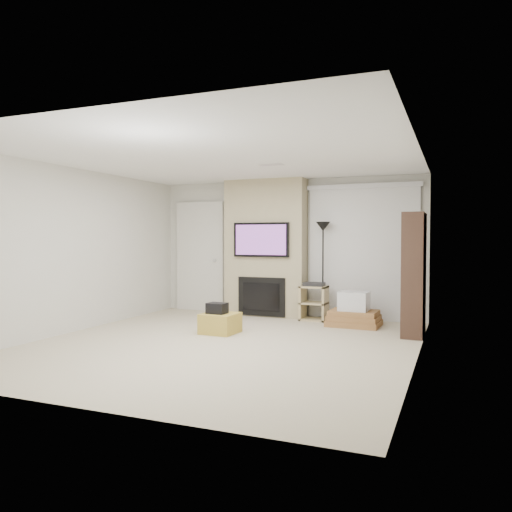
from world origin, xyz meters
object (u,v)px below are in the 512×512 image
at_px(ottoman, 220,323).
at_px(bookshelf, 414,274).
at_px(av_stand, 314,300).
at_px(box_stack, 354,313).
at_px(floor_lamp, 323,243).

relative_size(ottoman, bookshelf, 0.28).
bearing_deg(av_stand, box_stack, -21.74).
distance_m(floor_lamp, box_stack, 1.38).
relative_size(floor_lamp, box_stack, 2.01).
relative_size(av_stand, bookshelf, 0.37).
height_order(av_stand, bookshelf, bookshelf).
distance_m(ottoman, av_stand, 1.95).
height_order(ottoman, bookshelf, bookshelf).
relative_size(floor_lamp, bookshelf, 0.95).
bearing_deg(bookshelf, ottoman, -161.01).
bearing_deg(box_stack, ottoman, -141.99).
relative_size(ottoman, box_stack, 0.58).
distance_m(floor_lamp, av_stand, 1.02).
bearing_deg(box_stack, floor_lamp, 144.60).
distance_m(box_stack, bookshelf, 1.26).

